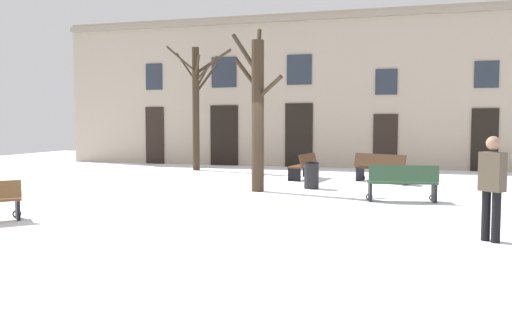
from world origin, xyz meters
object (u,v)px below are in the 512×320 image
Objects in this scene: tree_foreground at (197,102)px; litter_bin at (311,175)px; bench_back_to_back_right at (303,166)px; bench_facing_shops at (382,168)px; tree_near_facade at (257,110)px; bench_near_center_tree at (402,183)px; person_crossing_plaza at (492,183)px.

tree_foreground is 6.35× the size of litter_bin.
bench_facing_shops is at bearing 88.60° from bench_back_to_back_right.
bench_facing_shops is at bearing -19.55° from tree_foreground.
bench_facing_shops is 2.67m from bench_back_to_back_right.
tree_near_facade is at bearing -54.03° from tree_foreground.
bench_near_center_tree is at bearing -13.85° from tree_near_facade.
tree_foreground is at bearing 125.97° from tree_near_facade.
bench_back_to_back_right is at bearing 105.79° from litter_bin.
tree_foreground reaches higher than litter_bin.
bench_facing_shops is at bearing -89.54° from bench_near_center_tree.
bench_facing_shops reaches higher than litter_bin.
bench_near_center_tree is 5.54m from bench_back_to_back_right.
tree_near_facade is at bearing -144.55° from litter_bin.
tree_foreground reaches higher than bench_facing_shops.
tree_near_facade reaches higher than litter_bin.
litter_bin is at bearing -40.40° from tree_foreground.
bench_facing_shops is at bearing 145.17° from person_crossing_plaza.
tree_foreground is 6.98m from tree_near_facade.
person_crossing_plaza is at bearing 37.55° from bench_back_to_back_right.
litter_bin is 0.42× the size of bench_facing_shops.
person_crossing_plaza reaches higher than bench_facing_shops.
bench_near_center_tree is (3.96, -0.98, -1.82)m from tree_near_facade.
person_crossing_plaza is (1.42, -4.09, 0.49)m from bench_near_center_tree.
tree_foreground is 10.67m from bench_near_center_tree.
tree_foreground is 2.65× the size of bench_facing_shops.
tree_foreground is at bearing -105.60° from bench_back_to_back_right.
tree_near_facade is (4.09, -5.64, -0.47)m from tree_foreground.
tree_foreground reaches higher than person_crossing_plaza.
tree_near_facade is 5.97× the size of litter_bin.
person_crossing_plaza is (2.08, -8.08, 0.47)m from bench_facing_shops.
person_crossing_plaza reaches higher than bench_near_center_tree.
bench_near_center_tree reaches higher than bench_back_to_back_right.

